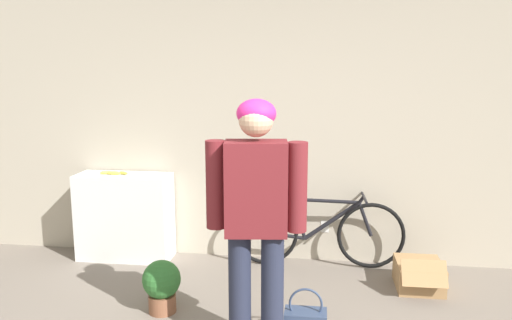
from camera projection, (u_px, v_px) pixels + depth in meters
wall_back at (271, 131)px, 4.90m from camera, size 8.00×0.07×2.60m
side_shelf at (125, 217)px, 5.02m from camera, size 0.93×0.36×0.87m
person at (256, 206)px, 3.26m from camera, size 0.67×0.29×1.71m
bicycle at (317, 231)px, 4.81m from camera, size 1.67×0.46×0.72m
banana at (114, 173)px, 4.93m from camera, size 0.30×0.08×0.04m
cardboard_box at (419, 275)px, 4.36m from camera, size 0.39×0.51×0.32m
potted_plant at (162, 284)px, 3.91m from camera, size 0.30×0.30×0.42m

